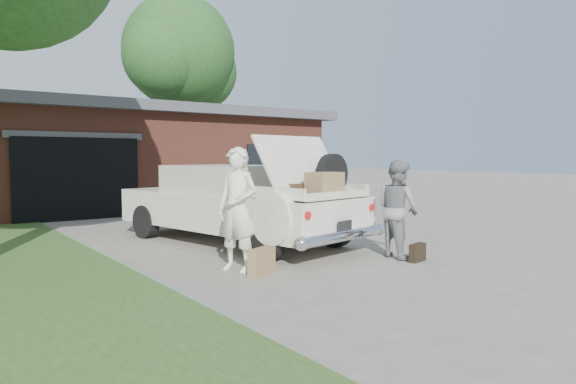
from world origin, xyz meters
TOP-DOWN VIEW (x-y plane):
  - ground at (0.00, 0.00)m, footprint 90.00×90.00m
  - house at (0.98, 11.47)m, footprint 12.80×7.80m
  - tree_right at (5.86, 17.42)m, footprint 6.27×5.45m
  - sedan at (0.05, 2.33)m, footprint 3.00×5.64m
  - woman_left at (-1.24, 0.18)m, footprint 0.67×0.79m
  - woman_right at (1.47, -0.53)m, footprint 0.73×0.88m
  - suitcase_left at (-1.10, -0.26)m, footprint 0.53×0.35m
  - suitcase_right at (1.44, -0.97)m, footprint 0.40×0.20m

SIDE VIEW (x-z plane):
  - ground at x=0.00m, z-range 0.00..0.00m
  - suitcase_right at x=1.44m, z-range 0.00..0.29m
  - suitcase_left at x=-1.10m, z-range 0.00..0.39m
  - sedan at x=0.05m, z-range -0.24..1.82m
  - woman_right at x=1.47m, z-range 0.00..1.63m
  - woman_left at x=-1.24m, z-range 0.00..1.84m
  - house at x=0.98m, z-range 0.02..3.32m
  - tree_right at x=5.86m, z-range 1.76..11.33m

